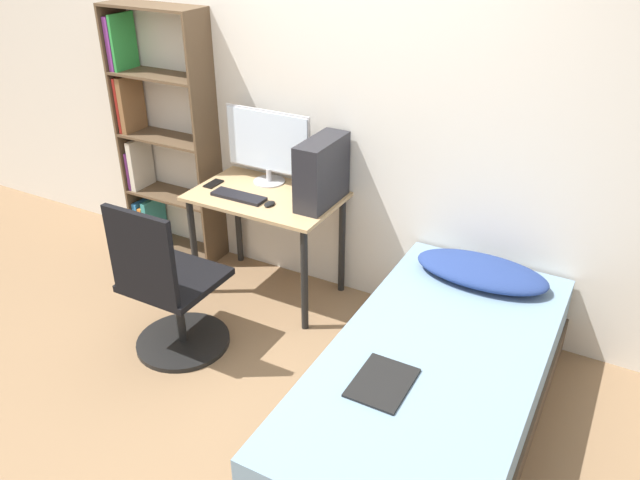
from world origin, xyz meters
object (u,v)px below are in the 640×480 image
object	(u,v)px
bed	(431,394)
pc_tower	(322,172)
office_chair	(170,297)
keyboard	(239,196)
bookshelf	(155,143)
monitor	(268,144)

from	to	relation	value
bed	pc_tower	xyz separation A→B (m)	(-1.02, 0.77, 0.68)
office_chair	keyboard	world-z (taller)	office_chair
bookshelf	monitor	world-z (taller)	bookshelf
office_chair	bookshelf	bearing A→B (deg)	132.95
bookshelf	pc_tower	world-z (taller)	bookshelf
bed	monitor	size ratio (longest dim) A/B	3.24
bookshelf	pc_tower	xyz separation A→B (m)	(1.42, -0.10, 0.09)
bookshelf	bed	world-z (taller)	bookshelf
office_chair	monitor	world-z (taller)	monitor
office_chair	pc_tower	size ratio (longest dim) A/B	2.31
office_chair	bed	world-z (taller)	office_chair
bookshelf	pc_tower	size ratio (longest dim) A/B	4.19
bookshelf	keyboard	bearing A→B (deg)	-17.24
office_chair	keyboard	xyz separation A→B (m)	(0.02, 0.68, 0.36)
bed	pc_tower	world-z (taller)	pc_tower
pc_tower	keyboard	bearing A→B (deg)	-159.26
pc_tower	monitor	bearing A→B (deg)	165.91
bookshelf	bed	xyz separation A→B (m)	(2.44, -0.87, -0.59)
bed	bookshelf	bearing A→B (deg)	160.43
keyboard	pc_tower	xyz separation A→B (m)	(0.49, 0.19, 0.19)
bookshelf	office_chair	bearing A→B (deg)	-47.05
bed	keyboard	distance (m)	1.69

